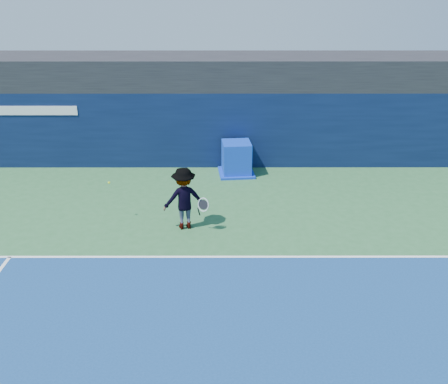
# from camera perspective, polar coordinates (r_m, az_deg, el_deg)

# --- Properties ---
(ground) EXTENTS (80.00, 80.00, 0.00)m
(ground) POSITION_cam_1_polar(r_m,az_deg,el_deg) (11.40, -4.67, -15.18)
(ground) COLOR #2B6034
(ground) RESTS_ON ground
(baseline) EXTENTS (24.00, 0.10, 0.01)m
(baseline) POSITION_cam_1_polar(r_m,az_deg,el_deg) (13.86, -3.75, -7.40)
(baseline) COLOR white
(baseline) RESTS_ON ground
(stadium_band) EXTENTS (36.00, 3.00, 1.20)m
(stadium_band) POSITION_cam_1_polar(r_m,az_deg,el_deg) (20.69, -2.59, 13.67)
(stadium_band) COLOR black
(stadium_band) RESTS_ON back_wall_assembly
(back_wall_assembly) EXTENTS (36.00, 1.03, 3.00)m
(back_wall_assembly) POSITION_cam_1_polar(r_m,az_deg,el_deg) (20.19, -2.61, 7.30)
(back_wall_assembly) COLOR #091636
(back_wall_assembly) RESTS_ON ground
(equipment_cart) EXTENTS (1.46, 1.46, 1.28)m
(equipment_cart) POSITION_cam_1_polar(r_m,az_deg,el_deg) (19.33, 1.43, 3.73)
(equipment_cart) COLOR #0C31B5
(equipment_cart) RESTS_ON ground
(tennis_player) EXTENTS (1.46, 0.99, 1.94)m
(tennis_player) POSITION_cam_1_polar(r_m,az_deg,el_deg) (15.02, -4.59, -0.73)
(tennis_player) COLOR silver
(tennis_player) RESTS_ON ground
(tennis_ball) EXTENTS (0.07, 0.07, 0.07)m
(tennis_ball) POSITION_cam_1_polar(r_m,az_deg,el_deg) (15.70, -13.00, 1.05)
(tennis_ball) COLOR #C7DD18
(tennis_ball) RESTS_ON ground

